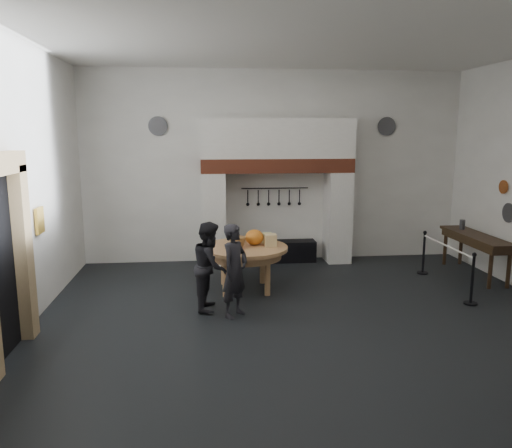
{
  "coord_description": "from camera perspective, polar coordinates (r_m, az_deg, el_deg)",
  "views": [
    {
      "loc": [
        -1.7,
        -7.79,
        3.06
      ],
      "look_at": [
        -0.72,
        1.43,
        1.35
      ],
      "focal_mm": 35.0,
      "sensor_mm": 36.0,
      "label": 1
    }
  ],
  "objects": [
    {
      "name": "floor",
      "position": [
        8.54,
        5.93,
        -10.6
      ],
      "size": [
        9.0,
        8.0,
        0.02
      ],
      "primitive_type": "cube",
      "color": "black",
      "rests_on": "ground"
    },
    {
      "name": "ceiling",
      "position": [
        8.11,
        6.56,
        20.61
      ],
      "size": [
        9.0,
        8.0,
        0.02
      ],
      "primitive_type": "cube",
      "color": "silver",
      "rests_on": "wall_back"
    },
    {
      "name": "wall_back",
      "position": [
        11.94,
        2.14,
        6.54
      ],
      "size": [
        9.0,
        0.02,
        4.5
      ],
      "primitive_type": "cube",
      "color": "white",
      "rests_on": "floor"
    },
    {
      "name": "wall_front",
      "position": [
        4.24,
        17.76,
        -1.06
      ],
      "size": [
        9.0,
        0.02,
        4.5
      ],
      "primitive_type": "cube",
      "color": "white",
      "rests_on": "floor"
    },
    {
      "name": "wall_left",
      "position": [
        8.32,
        -25.76,
        3.83
      ],
      "size": [
        0.02,
        8.0,
        4.5
      ],
      "primitive_type": "cube",
      "color": "white",
      "rests_on": "floor"
    },
    {
      "name": "chimney_pier_left",
      "position": [
        11.62,
        -4.87,
        0.56
      ],
      "size": [
        0.55,
        0.7,
        2.15
      ],
      "primitive_type": "cube",
      "color": "silver",
      "rests_on": "floor"
    },
    {
      "name": "chimney_pier_right",
      "position": [
        12.04,
        9.3,
        0.81
      ],
      "size": [
        0.55,
        0.7,
        2.15
      ],
      "primitive_type": "cube",
      "color": "silver",
      "rests_on": "floor"
    },
    {
      "name": "hearth_brick_band",
      "position": [
        11.59,
        2.39,
        6.72
      ],
      "size": [
        3.5,
        0.72,
        0.32
      ],
      "primitive_type": "cube",
      "color": "#9E442B",
      "rests_on": "chimney_pier_left"
    },
    {
      "name": "chimney_hood",
      "position": [
        11.57,
        2.41,
        9.74
      ],
      "size": [
        3.5,
        0.7,
        0.9
      ],
      "primitive_type": "cube",
      "color": "silver",
      "rests_on": "hearth_brick_band"
    },
    {
      "name": "iron_range",
      "position": [
        11.97,
        2.26,
        -3.14
      ],
      "size": [
        1.9,
        0.45,
        0.5
      ],
      "primitive_type": "cube",
      "color": "black",
      "rests_on": "floor"
    },
    {
      "name": "utensil_rail",
      "position": [
        11.91,
        2.18,
        4.12
      ],
      "size": [
        1.6,
        0.02,
        0.02
      ],
      "primitive_type": "cylinder",
      "rotation": [
        0.0,
        1.57,
        0.0
      ],
      "color": "black",
      "rests_on": "wall_back"
    },
    {
      "name": "door_jamb_far",
      "position": [
        8.15,
        -25.13,
        -3.03
      ],
      "size": [
        0.22,
        0.3,
        2.6
      ],
      "primitive_type": "cube",
      "color": "tan",
      "rests_on": "floor"
    },
    {
      "name": "wall_plaque",
      "position": [
        9.14,
        -23.49,
        0.38
      ],
      "size": [
        0.05,
        0.34,
        0.44
      ],
      "primitive_type": "cube",
      "color": "gold",
      "rests_on": "wall_left"
    },
    {
      "name": "work_table",
      "position": [
        9.71,
        -1.3,
        -2.77
      ],
      "size": [
        1.76,
        1.76,
        0.07
      ],
      "primitive_type": "cylinder",
      "rotation": [
        0.0,
        0.0,
        -0.05
      ],
      "color": "tan",
      "rests_on": "floor"
    },
    {
      "name": "pumpkin",
      "position": [
        9.79,
        -0.19,
        -1.53
      ],
      "size": [
        0.36,
        0.36,
        0.31
      ],
      "primitive_type": "ellipsoid",
      "color": "orange",
      "rests_on": "work_table"
    },
    {
      "name": "cheese_block_big",
      "position": [
        9.68,
        1.67,
        -1.87
      ],
      "size": [
        0.22,
        0.22,
        0.24
      ],
      "primitive_type": "cube",
      "color": "#DABE82",
      "rests_on": "work_table"
    },
    {
      "name": "cheese_block_small",
      "position": [
        9.98,
        1.33,
        -1.62
      ],
      "size": [
        0.18,
        0.18,
        0.2
      ],
      "primitive_type": "cube",
      "color": "#CECE7B",
      "rests_on": "work_table"
    },
    {
      "name": "wicker_basket",
      "position": [
        9.52,
        -2.13,
        -2.15
      ],
      "size": [
        0.34,
        0.34,
        0.22
      ],
      "primitive_type": "cone",
      "rotation": [
        3.14,
        0.0,
        -0.05
      ],
      "color": "olive",
      "rests_on": "work_table"
    },
    {
      "name": "bread_loaf",
      "position": [
        10.02,
        -2.04,
        -1.77
      ],
      "size": [
        0.31,
        0.18,
        0.13
      ],
      "primitive_type": "ellipsoid",
      "color": "#A7773B",
      "rests_on": "work_table"
    },
    {
      "name": "visitor_near",
      "position": [
        8.35,
        -2.44,
        -5.34
      ],
      "size": [
        0.66,
        0.69,
        1.58
      ],
      "primitive_type": "imported",
      "rotation": [
        0.0,
        0.0,
        0.89
      ],
      "color": "#222227",
      "rests_on": "floor"
    },
    {
      "name": "visitor_far",
      "position": [
        8.72,
        -5.25,
        -4.78
      ],
      "size": [
        0.67,
        0.82,
        1.55
      ],
      "primitive_type": "imported",
      "rotation": [
        0.0,
        0.0,
        1.46
      ],
      "color": "black",
      "rests_on": "floor"
    },
    {
      "name": "side_table",
      "position": [
        11.68,
        23.85,
        -1.27
      ],
      "size": [
        0.55,
        2.2,
        0.06
      ],
      "primitive_type": "cube",
      "color": "#342313",
      "rests_on": "floor"
    },
    {
      "name": "pewter_jug",
      "position": [
        12.17,
        22.5,
        -0.06
      ],
      "size": [
        0.12,
        0.12,
        0.22
      ],
      "primitive_type": "cylinder",
      "color": "#47464B",
      "rests_on": "side_table"
    },
    {
      "name": "copper_pan_d",
      "position": [
        11.5,
        26.42,
        3.81
      ],
      "size": [
        0.03,
        0.28,
        0.28
      ],
      "primitive_type": "cylinder",
      "rotation": [
        0.0,
        1.57,
        0.0
      ],
      "color": "#C6662D",
      "rests_on": "wall_right"
    },
    {
      "name": "pewter_plate_right",
      "position": [
        11.35,
        26.89,
        1.15
      ],
      "size": [
        0.03,
        0.4,
        0.4
      ],
      "primitive_type": "cylinder",
      "rotation": [
        0.0,
        1.57,
        0.0
      ],
      "color": "#4C4C51",
      "rests_on": "wall_right"
    },
    {
      "name": "pewter_plate_back_left",
      "position": [
        11.8,
        -11.14,
        10.93
      ],
      "size": [
        0.44,
        0.03,
        0.44
      ],
      "primitive_type": "cylinder",
      "rotation": [
        1.57,
        0.0,
        0.0
      ],
      "color": "#4C4C51",
      "rests_on": "wall_back"
    },
    {
      "name": "pewter_plate_back_right",
      "position": [
        12.55,
        14.71,
        10.74
      ],
      "size": [
        0.44,
        0.03,
        0.44
      ],
      "primitive_type": "cylinder",
      "rotation": [
        1.57,
        0.0,
        0.0
      ],
      "color": "#4C4C51",
      "rests_on": "wall_back"
    },
    {
      "name": "barrier_post_near",
      "position": [
        9.79,
        23.48,
        -5.91
      ],
      "size": [
        0.05,
        0.05,
        0.9
      ],
      "primitive_type": "cylinder",
      "color": "black",
      "rests_on": "floor"
    },
    {
      "name": "barrier_post_far",
      "position": [
        11.5,
        18.62,
        -3.23
      ],
      "size": [
        0.05,
        0.05,
        0.9
      ],
      "primitive_type": "cylinder",
      "color": "black",
      "rests_on": "floor"
    },
    {
      "name": "barrier_rope",
      "position": [
        10.54,
        20.99,
        -2.36
      ],
      "size": [
        0.04,
        2.0,
        0.04
      ],
      "primitive_type": "cylinder",
      "rotation": [
        1.57,
        0.0,
        0.0
      ],
      "color": "white",
      "rests_on": "barrier_post_near"
    }
  ]
}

